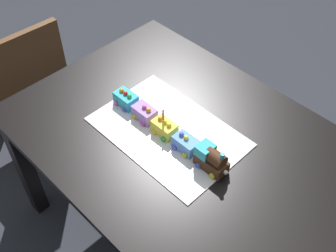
{
  "coord_description": "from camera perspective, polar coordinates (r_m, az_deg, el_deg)",
  "views": [
    {
      "loc": [
        -0.76,
        0.84,
        2.0
      ],
      "look_at": [
        0.06,
        0.02,
        0.77
      ],
      "focal_mm": 44.95,
      "sensor_mm": 36.0,
      "label": 1
    }
  ],
  "objects": [
    {
      "name": "ground_plane",
      "position": [
        2.3,
        1.48,
        -13.83
      ],
      "size": [
        8.0,
        8.0,
        0.0
      ],
      "primitive_type": "plane",
      "color": "#2D3038"
    },
    {
      "name": "dining_table",
      "position": [
        1.77,
        1.87,
        -3.74
      ],
      "size": [
        1.4,
        1.0,
        0.74
      ],
      "color": "black",
      "rests_on": "ground"
    },
    {
      "name": "chair",
      "position": [
        2.45,
        -18.68,
        5.34
      ],
      "size": [
        0.42,
        0.42,
        0.86
      ],
      "rotation": [
        0.0,
        0.0,
        1.53
      ],
      "color": "brown",
      "rests_on": "ground"
    },
    {
      "name": "cake_board",
      "position": [
        1.71,
        0.0,
        -0.74
      ],
      "size": [
        0.6,
        0.4,
        0.0
      ],
      "primitive_type": "cube",
      "color": "silver",
      "rests_on": "dining_table"
    },
    {
      "name": "cake_locomotive",
      "position": [
        1.56,
        5.91,
        -4.5
      ],
      "size": [
        0.14,
        0.08,
        0.12
      ],
      "color": "#472816",
      "rests_on": "cake_board"
    },
    {
      "name": "cake_car_tanker_sky_blue",
      "position": [
        1.63,
        2.44,
        -2.39
      ],
      "size": [
        0.1,
        0.08,
        0.07
      ],
      "color": "#669EEA",
      "rests_on": "cake_board"
    },
    {
      "name": "cake_car_hopper_lemon",
      "position": [
        1.68,
        -0.47,
        -0.23
      ],
      "size": [
        0.1,
        0.08,
        0.07
      ],
      "color": "#F4E04C",
      "rests_on": "cake_board"
    },
    {
      "name": "cake_car_flatbed_lavender",
      "position": [
        1.74,
        -3.17,
        1.77
      ],
      "size": [
        0.1,
        0.08,
        0.07
      ],
      "color": "#AD84E0",
      "rests_on": "cake_board"
    },
    {
      "name": "cake_car_gondola_turquoise",
      "position": [
        1.81,
        -5.72,
        3.66
      ],
      "size": [
        0.1,
        0.08,
        0.07
      ],
      "color": "#38B7C6",
      "rests_on": "cake_board"
    },
    {
      "name": "birthday_candle",
      "position": [
        1.63,
        -0.66,
        1.65
      ],
      "size": [
        0.01,
        0.01,
        0.06
      ],
      "color": "#F24C59",
      "rests_on": "cake_car_hopper_lemon"
    }
  ]
}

